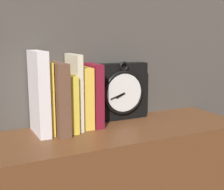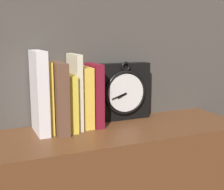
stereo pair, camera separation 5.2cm
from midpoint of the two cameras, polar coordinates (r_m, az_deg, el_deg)
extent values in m
cube|color=black|center=(1.13, 3.17, 0.64)|extent=(0.20, 0.05, 0.20)
torus|color=black|center=(1.10, 3.84, 0.40)|extent=(0.16, 0.01, 0.16)
cylinder|color=silver|center=(1.10, 3.91, 0.38)|extent=(0.14, 0.01, 0.14)
cube|color=black|center=(1.09, 3.24, -0.12)|extent=(0.04, 0.00, 0.02)
cube|color=black|center=(1.08, 2.70, -0.24)|extent=(0.06, 0.00, 0.02)
torus|color=black|center=(1.09, 3.90, 5.22)|extent=(0.03, 0.01, 0.03)
cube|color=white|center=(0.98, -11.69, 0.47)|extent=(0.03, 0.14, 0.26)
cube|color=yellow|center=(0.99, -10.32, -0.30)|extent=(0.02, 0.12, 0.22)
cube|color=brown|center=(0.99, -8.44, -0.41)|extent=(0.04, 0.15, 0.22)
cube|color=yellow|center=(1.01, -6.67, -1.27)|extent=(0.03, 0.13, 0.18)
cube|color=beige|center=(1.02, -5.36, 0.65)|extent=(0.02, 0.12, 0.24)
cube|color=yellow|center=(1.04, -3.74, -0.35)|extent=(0.04, 0.11, 0.20)
cube|color=maroon|center=(1.05, -1.85, 0.03)|extent=(0.03, 0.12, 0.21)
camera|label=1|loc=(0.03, -88.50, 0.28)|focal=50.00mm
camera|label=2|loc=(0.03, 91.50, -0.28)|focal=50.00mm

